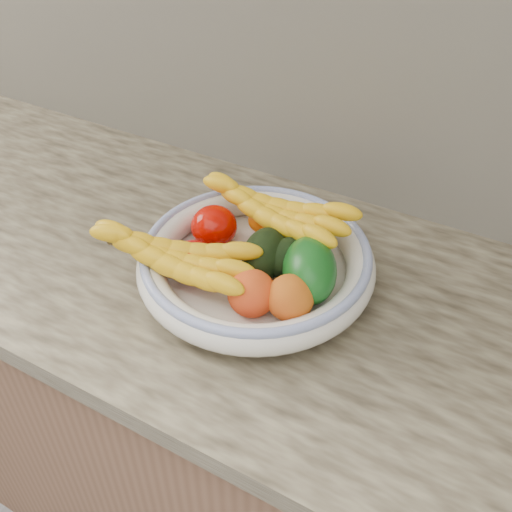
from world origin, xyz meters
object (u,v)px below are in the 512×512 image
(banana_bunch_back, at_px, (274,215))
(banana_bunch_front, at_px, (173,260))
(fruit_bowl, at_px, (256,261))
(green_mango, at_px, (309,270))

(banana_bunch_back, relative_size, banana_bunch_front, 1.05)
(fruit_bowl, height_order, green_mango, green_mango)
(banana_bunch_back, bearing_deg, banana_bunch_front, -111.83)
(banana_bunch_front, bearing_deg, fruit_bowl, 33.03)
(green_mango, xyz_separation_m, banana_bunch_front, (-0.19, -0.09, 0.01))
(green_mango, bearing_deg, fruit_bowl, 146.37)
(fruit_bowl, bearing_deg, green_mango, -3.60)
(green_mango, height_order, banana_bunch_front, green_mango)
(fruit_bowl, distance_m, banana_bunch_front, 0.14)
(fruit_bowl, xyz_separation_m, green_mango, (0.10, -0.01, 0.03))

